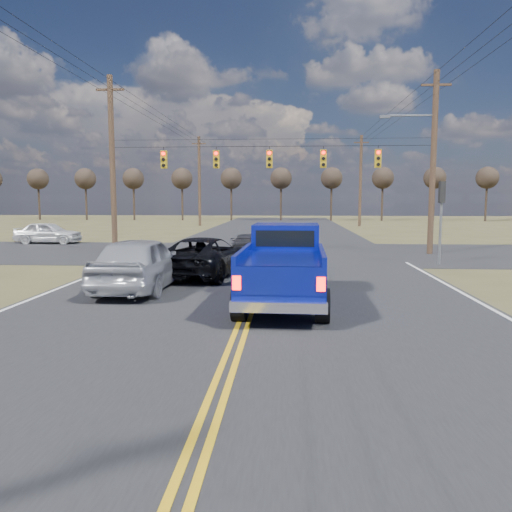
# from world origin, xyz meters

# --- Properties ---
(ground) EXTENTS (160.00, 160.00, 0.00)m
(ground) POSITION_xyz_m (0.00, 0.00, 0.00)
(ground) COLOR brown
(ground) RESTS_ON ground
(road_main) EXTENTS (14.00, 120.00, 0.02)m
(road_main) POSITION_xyz_m (0.00, 10.00, 0.00)
(road_main) COLOR #28282B
(road_main) RESTS_ON ground
(road_cross) EXTENTS (120.00, 12.00, 0.02)m
(road_cross) POSITION_xyz_m (0.00, 18.00, 0.00)
(road_cross) COLOR #28282B
(road_cross) RESTS_ON ground
(signal_gantry) EXTENTS (19.60, 4.83, 10.00)m
(signal_gantry) POSITION_xyz_m (0.50, 17.79, 5.06)
(signal_gantry) COLOR #473323
(signal_gantry) RESTS_ON ground
(utility_poles) EXTENTS (19.60, 58.32, 10.00)m
(utility_poles) POSITION_xyz_m (0.00, 17.00, 5.23)
(utility_poles) COLOR #473323
(utility_poles) RESTS_ON ground
(treeline) EXTENTS (87.00, 117.80, 7.40)m
(treeline) POSITION_xyz_m (0.00, 26.96, 5.70)
(treeline) COLOR #33261C
(treeline) RESTS_ON ground
(pickup_truck) EXTENTS (2.60, 6.19, 2.30)m
(pickup_truck) POSITION_xyz_m (0.98, 4.21, 1.12)
(pickup_truck) COLOR black
(pickup_truck) RESTS_ON ground
(silver_suv) EXTENTS (2.25, 5.49, 1.86)m
(silver_suv) POSITION_xyz_m (-3.94, 6.16, 0.93)
(silver_suv) COLOR #ACAEB5
(silver_suv) RESTS_ON ground
(black_suv) EXTENTS (3.48, 6.00, 1.57)m
(black_suv) POSITION_xyz_m (-2.25, 9.38, 0.79)
(black_suv) COLOR black
(black_suv) RESTS_ON ground
(white_car_queue) EXTENTS (1.67, 4.20, 1.36)m
(white_car_queue) POSITION_xyz_m (1.03, 15.50, 0.68)
(white_car_queue) COLOR white
(white_car_queue) RESTS_ON ground
(dgrey_car_queue) EXTENTS (1.90, 4.45, 1.28)m
(dgrey_car_queue) POSITION_xyz_m (-0.97, 15.50, 0.64)
(dgrey_car_queue) COLOR #36363B
(dgrey_car_queue) RESTS_ON ground
(cross_car_west) EXTENTS (1.79, 4.44, 1.51)m
(cross_car_west) POSITION_xyz_m (-15.48, 23.00, 0.76)
(cross_car_west) COLOR silver
(cross_car_west) RESTS_ON ground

